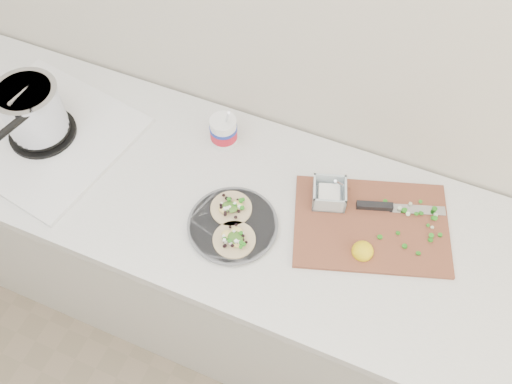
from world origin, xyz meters
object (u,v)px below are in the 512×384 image
at_px(taco_plate, 233,224).
at_px(tub, 224,129).
at_px(stove, 37,119).
at_px(cutboard, 369,219).

height_order(taco_plate, tub, tub).
bearing_deg(stove, taco_plate, 3.81).
bearing_deg(tub, cutboard, -12.16).
xyz_separation_m(taco_plate, cutboard, (0.36, 0.17, -0.00)).
distance_m(taco_plate, tub, 0.32).
bearing_deg(cutboard, stove, 166.93).
height_order(stove, cutboard, stove).
relative_size(tub, cutboard, 0.38).
bearing_deg(taco_plate, tub, 118.86).
distance_m(tub, cutboard, 0.52).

